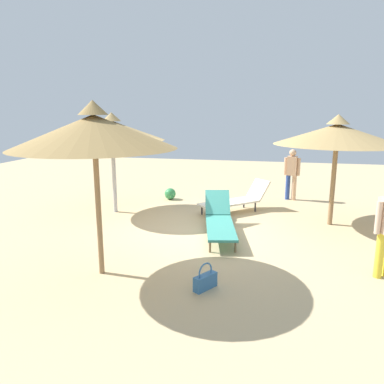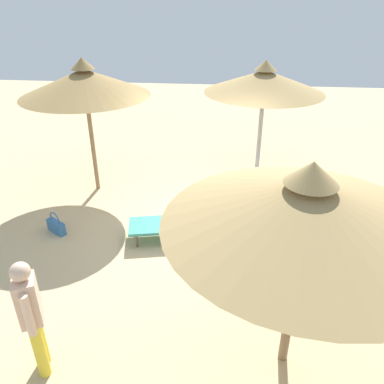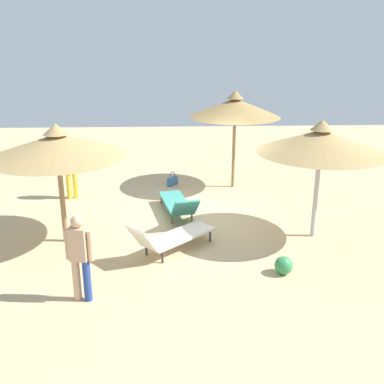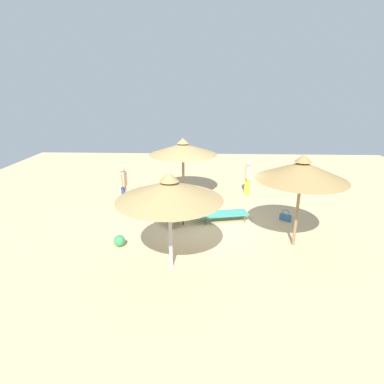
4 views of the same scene
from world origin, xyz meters
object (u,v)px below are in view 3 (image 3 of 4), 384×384
person_standing_near_left (71,168)px  parasol_umbrella_far_left (235,108)px  beach_ball (284,265)px  parasol_umbrella_center (321,141)px  parasol_umbrella_far_right (57,145)px  person_standing_near_right (80,254)px  handbag (172,181)px  lounge_chair_back (178,204)px  lounge_chair_edge (170,237)px

person_standing_near_left → parasol_umbrella_far_left: bearing=100.5°
beach_ball → parasol_umbrella_center: bearing=148.0°
parasol_umbrella_far_right → person_standing_near_left: (-2.77, -0.41, -1.25)m
beach_ball → parasol_umbrella_far_left: bearing=-176.9°
parasol_umbrella_center → beach_ball: 2.78m
parasol_umbrella_far_left → parasol_umbrella_far_right: bearing=-48.6°
person_standing_near_left → parasol_umbrella_far_right: bearing=8.5°
person_standing_near_right → handbag: (-6.16, 1.50, -0.72)m
lounge_chair_back → handbag: (-2.50, -0.14, -0.20)m
parasol_umbrella_center → beach_ball: (1.66, -1.04, -1.97)m
parasol_umbrella_far_right → person_standing_near_right: size_ratio=1.85×
parasol_umbrella_far_right → person_standing_near_left: 3.07m
parasol_umbrella_far_left → person_standing_near_right: (5.96, -3.28, -1.46)m
parasol_umbrella_far_right → handbag: parasol_umbrella_far_right is taller
parasol_umbrella_far_right → person_standing_near_left: bearing=-171.5°
lounge_chair_edge → handbag: (-4.42, 0.04, -0.20)m
person_standing_near_right → person_standing_near_left: size_ratio=1.00×
parasol_umbrella_far_left → lounge_chair_edge: (4.23, -1.82, -1.97)m
parasol_umbrella_far_left → lounge_chair_edge: size_ratio=1.51×
parasol_umbrella_far_left → person_standing_near_left: parasol_umbrella_far_left is taller
parasol_umbrella_far_right → handbag: (-3.79, 2.31, -1.97)m
parasol_umbrella_center → parasol_umbrella_far_right: parasol_umbrella_center is taller
person_standing_near_right → parasol_umbrella_far_right: bearing=-161.2°
lounge_chair_back → lounge_chair_edge: bearing=-5.4°
lounge_chair_back → person_standing_near_right: person_standing_near_right is taller
lounge_chair_edge → beach_ball: bearing=64.7°
handbag → person_standing_near_right: bearing=-13.7°
handbag → parasol_umbrella_far_right: bearing=-31.3°
parasol_umbrella_far_left → beach_ball: size_ratio=8.15×
lounge_chair_back → person_standing_near_right: 4.05m
person_standing_near_left → handbag: size_ratio=3.61×
parasol_umbrella_center → lounge_chair_back: (-1.26, -2.96, -1.80)m
parasol_umbrella_center → beach_ball: size_ratio=7.79×
person_standing_near_right → handbag: 6.38m
parasol_umbrella_center → parasol_umbrella_far_right: size_ratio=0.95×
parasol_umbrella_center → person_standing_near_left: bearing=-115.2°
handbag → beach_ball: bearing=20.8°
lounge_chair_edge → person_standing_near_left: person_standing_near_left is taller
parasol_umbrella_far_left → beach_ball: (5.23, 0.28, -2.14)m
parasol_umbrella_far_left → person_standing_near_right: parasol_umbrella_far_left is taller
parasol_umbrella_far_left → person_standing_near_right: 6.96m
parasol_umbrella_center → lounge_chair_back: size_ratio=1.18×
parasol_umbrella_center → lounge_chair_edge: (0.67, -3.14, -1.79)m
parasol_umbrella_center → handbag: (-3.75, -3.10, -2.00)m
person_standing_near_right → beach_ball: bearing=101.7°
parasol_umbrella_far_right → lounge_chair_edge: 2.94m
parasol_umbrella_far_left → person_standing_near_right: bearing=-28.8°
person_standing_near_left → handbag: 2.99m
lounge_chair_back → beach_ball: lounge_chair_back is taller
parasol_umbrella_far_right → lounge_chair_back: bearing=117.9°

